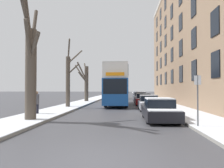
{
  "coord_description": "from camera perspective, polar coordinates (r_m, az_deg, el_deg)",
  "views": [
    {
      "loc": [
        0.73,
        -5.94,
        1.91
      ],
      "look_at": [
        -0.6,
        14.45,
        2.39
      ],
      "focal_mm": 35.0,
      "sensor_mm": 36.0,
      "label": 1
    }
  ],
  "objects": [
    {
      "name": "sidewalk_right",
      "position": [
        59.14,
        8.16,
        -3.11
      ],
      "size": [
        2.9,
        130.0,
        0.16
      ],
      "color": "gray",
      "rests_on": "ground"
    },
    {
      "name": "parked_car_3",
      "position": [
        32.1,
        7.35,
        -3.5
      ],
      "size": [
        1.81,
        3.95,
        1.52
      ],
      "color": "#474C56",
      "rests_on": "ground"
    },
    {
      "name": "pedestrian_left_sidewalk",
      "position": [
        16.65,
        -19.13,
        -4.52
      ],
      "size": [
        0.38,
        0.38,
        1.76
      ],
      "rotation": [
        0.0,
        0.0,
        6.04
      ],
      "color": "black",
      "rests_on": "ground"
    },
    {
      "name": "sidewalk_left",
      "position": [
        59.27,
        -2.1,
        -3.12
      ],
      "size": [
        2.9,
        130.0,
        0.16
      ],
      "color": "gray",
      "rests_on": "ground"
    },
    {
      "name": "street_sign_post",
      "position": [
        11.19,
        21.48,
        -3.44
      ],
      "size": [
        0.32,
        0.07,
        2.59
      ],
      "color": "#4C4F54",
      "rests_on": "ground"
    },
    {
      "name": "double_decker_bus",
      "position": [
        26.09,
        1.42,
        0.1
      ],
      "size": [
        2.53,
        11.38,
        4.55
      ],
      "color": "#194C99",
      "rests_on": "ground"
    },
    {
      "name": "parked_car_4",
      "position": [
        37.07,
        6.86,
        -3.2
      ],
      "size": [
        1.78,
        4.27,
        1.55
      ],
      "color": "#474C56",
      "rests_on": "ground"
    },
    {
      "name": "bare_tree_left_2",
      "position": [
        32.38,
        -6.9,
        0.57
      ],
      "size": [
        2.27,
        2.9,
        5.94
      ],
      "color": "#4C4238",
      "rests_on": "ground"
    },
    {
      "name": "ground_plane",
      "position": [
        6.28,
        -3.31,
        -19.07
      ],
      "size": [
        320.0,
        320.0,
        0.0
      ],
      "primitive_type": "plane",
      "color": "#424247"
    },
    {
      "name": "parked_car_2",
      "position": [
        26.45,
        8.12,
        -4.05
      ],
      "size": [
        1.88,
        4.22,
        1.42
      ],
      "color": "maroon",
      "rests_on": "ground"
    },
    {
      "name": "parked_car_1",
      "position": [
        20.17,
        9.5,
        -4.94
      ],
      "size": [
        1.71,
        4.38,
        1.39
      ],
      "color": "#9EA3AD",
      "rests_on": "ground"
    },
    {
      "name": "terrace_facade_right",
      "position": [
        31.47,
        23.63,
        11.6
      ],
      "size": [
        9.1,
        36.67,
        17.8
      ],
      "color": "#8C7056",
      "rests_on": "ground"
    },
    {
      "name": "parked_car_0",
      "position": [
        13.69,
        12.27,
        -6.66
      ],
      "size": [
        1.86,
        4.54,
        1.38
      ],
      "color": "black",
      "rests_on": "ground"
    },
    {
      "name": "bare_tree_left_1",
      "position": [
        22.51,
        -11.27,
        1.71
      ],
      "size": [
        1.31,
        3.76,
        6.68
      ],
      "color": "#4C4238",
      "rests_on": "ground"
    },
    {
      "name": "bare_tree_left_0",
      "position": [
        13.57,
        -20.51,
        4.93
      ],
      "size": [
        1.57,
        4.34,
        7.33
      ],
      "color": "#4C4238",
      "rests_on": "ground"
    },
    {
      "name": "oncoming_van",
      "position": [
        43.28,
        1.54,
        -2.28
      ],
      "size": [
        2.06,
        4.86,
        2.23
      ],
      "color": "white",
      "rests_on": "ground"
    }
  ]
}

